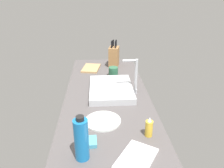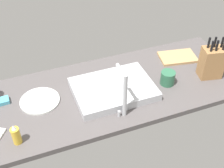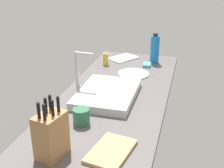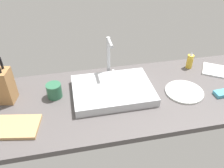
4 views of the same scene
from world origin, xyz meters
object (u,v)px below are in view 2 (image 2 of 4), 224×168
object	(u,v)px
soap_bottle	(16,135)
dinner_plate	(40,101)
faucet	(124,92)
coffee_mug	(168,78)
cutting_board	(178,57)
sink_basin	(113,89)
dish_sponge	(1,101)
knife_block	(212,62)

from	to	relation	value
soap_bottle	dinner_plate	bearing A→B (deg)	-121.34
faucet	coffee_mug	xyz separation A→B (cm)	(-36.77, -14.85, -12.00)
coffee_mug	dinner_plate	bearing A→B (deg)	-8.85
cutting_board	sink_basin	bearing A→B (deg)	17.68
cutting_board	dish_sponge	bearing A→B (deg)	1.38
sink_basin	dish_sponge	world-z (taller)	sink_basin
dinner_plate	knife_block	bearing A→B (deg)	172.14
coffee_mug	sink_basin	bearing A→B (deg)	-7.05
dinner_plate	coffee_mug	size ratio (longest dim) A/B	2.61
sink_basin	soap_bottle	xyz separation A→B (cm)	(60.53, 18.79, 2.93)
sink_basin	coffee_mug	distance (cm)	35.60
knife_block	soap_bottle	distance (cm)	126.29
sink_basin	dish_sponge	size ratio (longest dim) A/B	5.41
cutting_board	coffee_mug	size ratio (longest dim) A/B	2.82
dinner_plate	coffee_mug	distance (cm)	80.54
knife_block	soap_bottle	xyz separation A→B (cm)	(125.63, 11.73, -5.40)
cutting_board	dinner_plate	size ratio (longest dim) A/B	1.08
sink_basin	knife_block	distance (cm)	66.01
cutting_board	coffee_mug	world-z (taller)	coffee_mug
sink_basin	knife_block	size ratio (longest dim) A/B	1.73
knife_block	dish_sponge	size ratio (longest dim) A/B	3.13
cutting_board	dinner_plate	world-z (taller)	cutting_board
cutting_board	dish_sponge	world-z (taller)	dish_sponge
faucet	dish_sponge	size ratio (longest dim) A/B	3.18
faucet	knife_block	size ratio (longest dim) A/B	1.01
cutting_board	soap_bottle	world-z (taller)	soap_bottle
soap_bottle	faucet	bearing A→B (deg)	179.59
faucet	dinner_plate	bearing A→B (deg)	-32.52
sink_basin	dinner_plate	distance (cm)	44.97
sink_basin	faucet	size ratio (longest dim) A/B	1.70
cutting_board	soap_bottle	distance (cm)	122.63
knife_block	cutting_board	distance (cm)	28.34
cutting_board	dinner_plate	bearing A→B (deg)	5.65
cutting_board	dish_sponge	size ratio (longest dim) A/B	2.85
coffee_mug	dish_sponge	xyz separation A→B (cm)	(101.03, -19.40, -3.28)
faucet	coffee_mug	bearing A→B (deg)	-158.01
dish_sponge	knife_block	bearing A→B (deg)	170.41
dish_sponge	cutting_board	bearing A→B (deg)	-178.62
dinner_plate	faucet	bearing A→B (deg)	147.48
faucet	dinner_plate	xyz separation A→B (cm)	(42.72, -27.23, -15.88)
knife_block	coffee_mug	bearing A→B (deg)	7.38
faucet	cutting_board	distance (cm)	70.52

